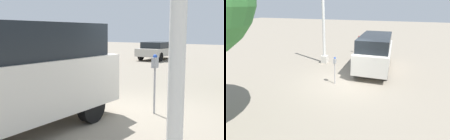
# 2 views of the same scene
# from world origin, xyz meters

# --- Properties ---
(ground_plane) EXTENTS (80.00, 80.00, 0.00)m
(ground_plane) POSITION_xyz_m (0.00, 0.00, 0.00)
(ground_plane) COLOR gray
(parking_meter_near) EXTENTS (0.20, 0.12, 1.51)m
(parking_meter_near) POSITION_xyz_m (-0.29, 0.39, 1.11)
(parking_meter_near) COLOR #9E9EA3
(parking_meter_near) RESTS_ON ground
(parked_van) EXTENTS (5.07, 2.03, 2.26)m
(parked_van) POSITION_xyz_m (2.71, -1.31, 1.22)
(parked_van) COLOR beige
(parked_van) RESTS_ON ground
(car_distant) EXTENTS (3.96, 1.82, 1.32)m
(car_distant) POSITION_xyz_m (-12.96, -5.99, 0.71)
(car_distant) COLOR #B7B2A8
(car_distant) RESTS_ON ground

